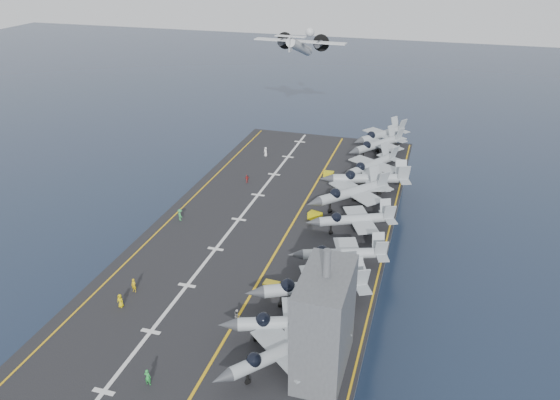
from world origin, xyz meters
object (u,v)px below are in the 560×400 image
(island_superstructure, at_px, (325,312))
(tow_cart_a, at_px, (271,286))
(transport_plane, at_px, (300,47))
(fighter_jet_0, at_px, (279,352))

(island_superstructure, xyz_separation_m, tow_cart_a, (-9.69, 12.23, -6.89))
(tow_cart_a, height_order, transport_plane, transport_plane)
(island_superstructure, relative_size, transport_plane, 0.60)
(transport_plane, bearing_deg, fighter_jet_0, -76.40)
(tow_cart_a, bearing_deg, island_superstructure, -51.62)
(tow_cart_a, bearing_deg, transport_plane, 102.34)
(island_superstructure, height_order, transport_plane, transport_plane)
(tow_cart_a, xyz_separation_m, transport_plane, (-17.65, 80.67, 16.56))
(fighter_jet_0, relative_size, transport_plane, 0.67)
(island_superstructure, xyz_separation_m, fighter_jet_0, (-4.46, -1.63, -5.05))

